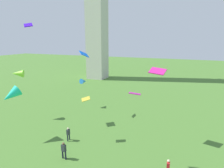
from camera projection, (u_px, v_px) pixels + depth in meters
person_0 at (168, 167)px, 16.16m from camera, size 0.28×0.53×1.71m
person_1 at (68, 133)px, 22.12m from camera, size 0.25×0.51×1.64m
person_2 at (64, 150)px, 18.68m from camera, size 0.56×0.34×1.81m
kite_flying_0 at (84, 81)px, 32.74m from camera, size 1.12×1.52×1.10m
kite_flying_1 at (18, 74)px, 27.33m from camera, size 1.90×1.75×1.15m
kite_flying_2 at (86, 99)px, 21.51m from camera, size 1.18×1.01×0.53m
kite_flying_3 at (135, 94)px, 16.35m from camera, size 1.15×0.90×0.26m
kite_flying_4 at (84, 54)px, 28.20m from camera, size 1.34×1.82×1.12m
kite_flying_5 at (28, 25)px, 24.69m from camera, size 1.80×1.70×0.72m
kite_flying_6 at (158, 71)px, 20.45m from camera, size 1.89×1.40×0.67m
kite_flying_7 at (11, 95)px, 21.50m from camera, size 1.99×2.58×2.03m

